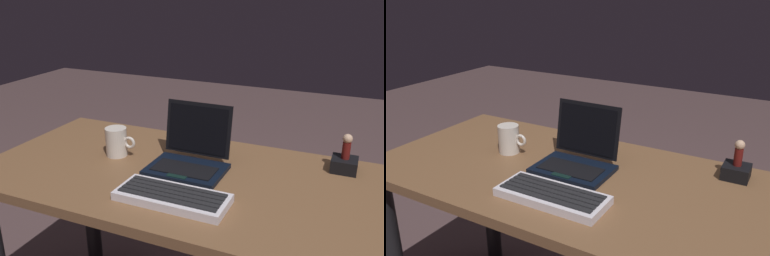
{
  "view_description": "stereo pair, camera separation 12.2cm",
  "coord_description": "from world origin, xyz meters",
  "views": [
    {
      "loc": [
        0.42,
        -1.05,
        1.29
      ],
      "look_at": [
        -0.04,
        0.0,
        0.87
      ],
      "focal_mm": 38.3,
      "sensor_mm": 36.0,
      "label": 1
    },
    {
      "loc": [
        0.53,
        -1.0,
        1.29
      ],
      "look_at": [
        -0.04,
        0.0,
        0.87
      ],
      "focal_mm": 38.3,
      "sensor_mm": 36.0,
      "label": 2
    }
  ],
  "objects": [
    {
      "name": "coffee_mug",
      "position": [
        -0.34,
        0.04,
        0.77
      ],
      "size": [
        0.11,
        0.07,
        0.1
      ],
      "color": "beige",
      "rests_on": "desk"
    },
    {
      "name": "laptop_front",
      "position": [
        -0.07,
        0.04,
        0.76
      ],
      "size": [
        0.24,
        0.2,
        0.2
      ],
      "color": "black",
      "rests_on": "desk"
    },
    {
      "name": "figurine",
      "position": [
        0.39,
        0.22,
        0.81
      ],
      "size": [
        0.03,
        0.03,
        0.08
      ],
      "color": "#5D1411",
      "rests_on": "figurine_stand"
    },
    {
      "name": "external_keyboard",
      "position": [
        -0.03,
        -0.17,
        0.73
      ],
      "size": [
        0.31,
        0.13,
        0.03
      ],
      "color": "silver",
      "rests_on": "desk"
    },
    {
      "name": "desk",
      "position": [
        0.0,
        0.0,
        0.6
      ],
      "size": [
        1.45,
        0.65,
        0.72
      ],
      "color": "brown",
      "rests_on": "ground"
    },
    {
      "name": "figurine_stand",
      "position": [
        0.39,
        0.22,
        0.74
      ],
      "size": [
        0.08,
        0.08,
        0.04
      ],
      "primitive_type": "cube",
      "color": "black",
      "rests_on": "desk"
    }
  ]
}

